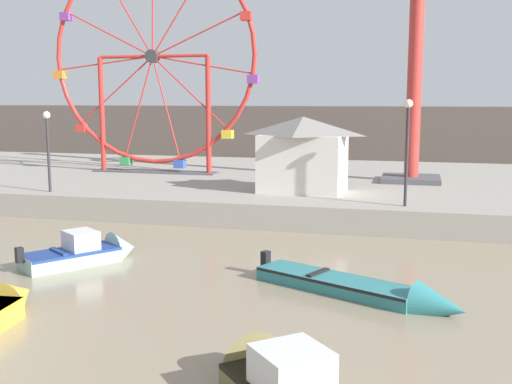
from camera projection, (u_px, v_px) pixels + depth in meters
name	position (u px, v px, depth m)	size (l,w,h in m)	color
quay_promenade	(225.00, 183.00, 33.71)	(110.00, 18.40, 1.01)	gray
distant_town_skyline	(295.00, 132.00, 52.61)	(140.00, 3.00, 4.40)	#564C47
motorboat_seafoam	(89.00, 252.00, 19.35)	(3.10, 3.66, 1.39)	#93BCAD
motorboat_teal_painted	(372.00, 291.00, 15.79)	(5.71, 3.39, 1.03)	teal
motorboat_olive_wood	(278.00, 381.00, 10.59)	(4.09, 4.33, 1.49)	olive
ferris_wheel_red_frame	(153.00, 60.00, 33.33)	(11.78, 1.20, 12.06)	red
drop_tower_red_tower	(417.00, 22.00, 29.42)	(2.80, 2.80, 15.67)	#BC332D
carnival_booth_white_ticket	(303.00, 153.00, 26.84)	(4.04, 2.88, 3.27)	silver
promenade_lamp_near	(407.00, 137.00, 23.13)	(0.32, 0.32, 4.01)	#2D2D33
promenade_lamp_far	(48.00, 139.00, 26.79)	(0.32, 0.32, 3.49)	#2D2D33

